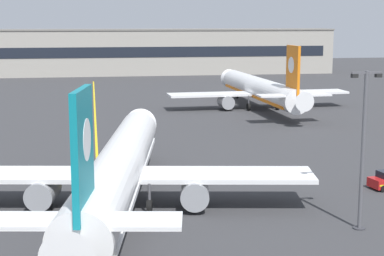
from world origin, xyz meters
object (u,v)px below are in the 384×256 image
object	(u,v)px
apron_lamp_post	(363,147)
airliner_foreground	(119,168)
safety_cone_by_nose_gear	(118,163)
airliner_background	(260,90)

from	to	relation	value
apron_lamp_post	airliner_foreground	bearing A→B (deg)	155.39
safety_cone_by_nose_gear	apron_lamp_post	bearing A→B (deg)	-54.12
airliner_foreground	airliner_background	world-z (taller)	airliner_foreground
safety_cone_by_nose_gear	airliner_foreground	bearing A→B (deg)	-92.01
airliner_foreground	airliner_background	xyz separation A→B (m)	(26.66, 53.78, -0.03)
apron_lamp_post	safety_cone_by_nose_gear	xyz separation A→B (m)	(-16.81, 23.24, -5.92)
airliner_background	safety_cone_by_nose_gear	bearing A→B (deg)	-124.16
airliner_foreground	safety_cone_by_nose_gear	xyz separation A→B (m)	(0.54, 15.29, -3.11)
airliner_foreground	safety_cone_by_nose_gear	size ratio (longest dim) A/B	75.22
airliner_foreground	airliner_background	size ratio (longest dim) A/B	1.00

